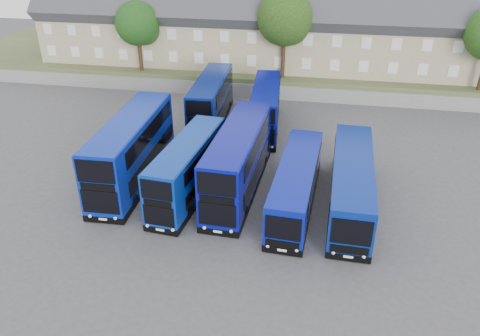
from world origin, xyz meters
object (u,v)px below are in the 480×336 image
object	(u,v)px
dd_front_mid	(188,170)
coach_east_a	(296,185)
tree_west	(139,25)
dd_front_left	(132,151)
tree_mid	(286,20)

from	to	relation	value
dd_front_mid	coach_east_a	bearing A→B (deg)	5.30
coach_east_a	tree_west	distance (m)	29.68
dd_front_left	tree_mid	bearing A→B (deg)	64.95
coach_east_a	dd_front_left	bearing A→B (deg)	176.66
tree_west	dd_front_left	bearing A→B (deg)	-71.00
tree_west	dd_front_mid	bearing A→B (deg)	-61.92
dd_front_left	dd_front_mid	size ratio (longest dim) A/B	1.18
tree_mid	tree_west	bearing A→B (deg)	-178.21
dd_front_left	tree_west	bearing A→B (deg)	106.84
dd_front_left	tree_mid	size ratio (longest dim) A/B	1.32
dd_front_mid	tree_west	bearing A→B (deg)	122.85
dd_front_mid	tree_west	size ratio (longest dim) A/B	1.34
coach_east_a	tree_west	size ratio (longest dim) A/B	1.51
dd_front_left	dd_front_mid	distance (m)	4.85
coach_east_a	tree_mid	xyz separation A→B (m)	(-3.23, 22.42, 6.54)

